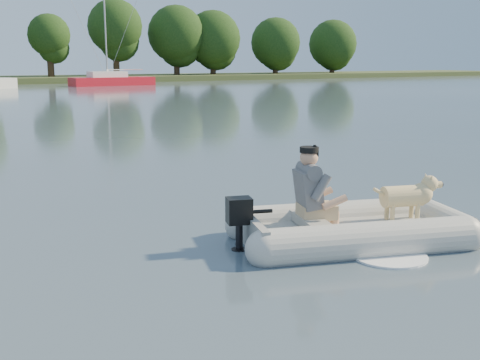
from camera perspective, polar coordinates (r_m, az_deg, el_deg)
water at (r=7.20m, az=8.27°, el=-8.07°), size 160.00×160.00×0.00m
treeline at (r=67.99m, az=-18.56°, el=13.16°), size 94.31×7.35×9.27m
dinghy at (r=8.08m, az=11.36°, el=-1.68°), size 5.64×4.89×1.37m
man at (r=7.83m, az=6.65°, el=-0.58°), size 0.87×0.80×1.07m
dog at (r=8.43m, az=15.17°, el=-1.83°), size 0.98×0.59×0.62m
outboard_motor at (r=7.62m, az=-0.08°, el=-4.41°), size 0.48×0.40×0.78m
sailboat at (r=58.02m, az=-12.08°, el=9.21°), size 7.84×2.74×10.62m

